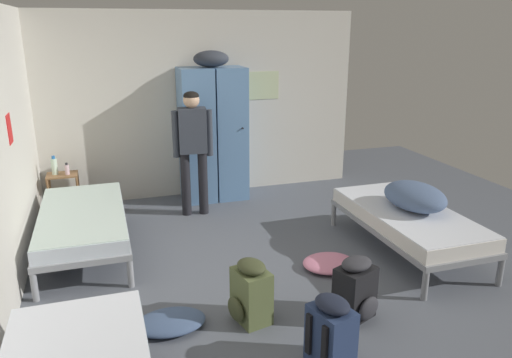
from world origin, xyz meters
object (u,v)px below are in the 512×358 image
object	(u,v)px
backpack_olive	(250,293)
water_bottle	(54,166)
locker_bank	(213,132)
lotion_bottle	(67,169)
bedding_heap	(415,196)
clothes_pile_denim	(170,322)
backpack_black	(356,290)
bed_left_rear	(83,220)
backpack_navy	(332,333)
person_traveler	(193,142)
clothes_pile_pink	(329,263)
shelf_unit	(64,191)
bed_right	(408,219)

from	to	relation	value
backpack_olive	water_bottle	bearing A→B (deg)	118.71
locker_bank	lotion_bottle	bearing A→B (deg)	-175.40
bedding_heap	clothes_pile_denim	distance (m)	2.90
bedding_heap	backpack_black	xyz separation A→B (m)	(-1.24, -1.00, -0.37)
water_bottle	backpack_olive	distance (m)	3.50
bedding_heap	lotion_bottle	bearing A→B (deg)	148.57
bedding_heap	water_bottle	size ratio (longest dim) A/B	3.26
bed_left_rear	backpack_navy	bearing A→B (deg)	-55.40
person_traveler	clothes_pile_pink	size ratio (longest dim) A/B	2.93
shelf_unit	bed_right	xyz separation A→B (m)	(3.61, -2.27, 0.04)
bed_left_rear	person_traveler	distance (m)	1.69
locker_bank	shelf_unit	bearing A→B (deg)	-176.70
backpack_black	clothes_pile_denim	bearing A→B (deg)	168.06
bedding_heap	water_bottle	world-z (taller)	water_bottle
bed_right	backpack_navy	distance (m)	2.19
bed_right	backpack_navy	bearing A→B (deg)	-137.83
bed_right	bedding_heap	distance (m)	0.26
bed_right	bedding_heap	bearing A→B (deg)	17.92
shelf_unit	bed_right	distance (m)	4.26
lotion_bottle	clothes_pile_denim	world-z (taller)	lotion_bottle
shelf_unit	bed_right	world-z (taller)	shelf_unit
bed_left_rear	water_bottle	world-z (taller)	water_bottle
bed_left_rear	bedding_heap	size ratio (longest dim) A/B	2.40
locker_bank	clothes_pile_denim	world-z (taller)	locker_bank
bed_right	lotion_bottle	distance (m)	4.19
locker_bank	shelf_unit	size ratio (longest dim) A/B	3.63
backpack_black	backpack_olive	distance (m)	0.89
backpack_black	backpack_olive	size ratio (longest dim) A/B	1.00
bed_right	clothes_pile_pink	bearing A→B (deg)	-174.38
water_bottle	backpack_navy	bearing A→B (deg)	-61.22
locker_bank	shelf_unit	world-z (taller)	locker_bank
shelf_unit	backpack_black	xyz separation A→B (m)	(2.45, -3.25, -0.09)
locker_bank	shelf_unit	xyz separation A→B (m)	(-2.01, -0.12, -0.62)
person_traveler	clothes_pile_denim	world-z (taller)	person_traveler
backpack_olive	clothes_pile_denim	world-z (taller)	backpack_olive
clothes_pile_denim	lotion_bottle	bearing A→B (deg)	106.52
backpack_olive	backpack_navy	xyz separation A→B (m)	(0.40, -0.72, 0.00)
backpack_black	clothes_pile_denim	world-z (taller)	backpack_black
lotion_bottle	clothes_pile_pink	world-z (taller)	lotion_bottle
shelf_unit	clothes_pile_denim	distance (m)	3.09
clothes_pile_denim	backpack_navy	bearing A→B (deg)	-37.44
backpack_black	locker_bank	bearing A→B (deg)	97.33
shelf_unit	backpack_navy	xyz separation A→B (m)	(1.99, -3.74, -0.09)
shelf_unit	person_traveler	world-z (taller)	person_traveler
person_traveler	backpack_navy	distance (m)	3.40
shelf_unit	lotion_bottle	world-z (taller)	lotion_bottle
shelf_unit	water_bottle	xyz separation A→B (m)	(-0.08, 0.02, 0.33)
bed_left_rear	backpack_olive	size ratio (longest dim) A/B	3.45
backpack_navy	clothes_pile_denim	distance (m)	1.35
bedding_heap	person_traveler	world-z (taller)	person_traveler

